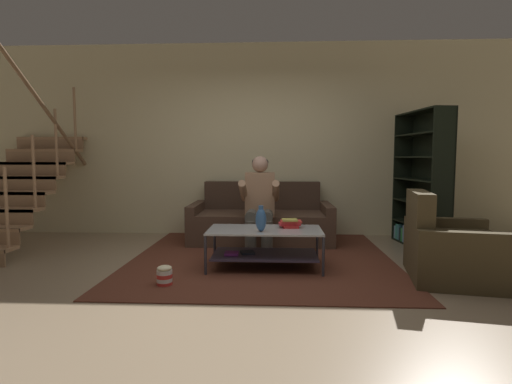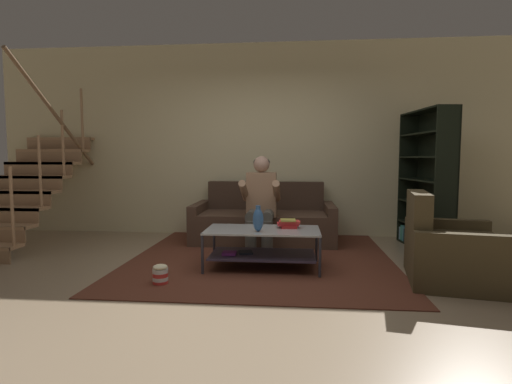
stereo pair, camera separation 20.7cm
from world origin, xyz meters
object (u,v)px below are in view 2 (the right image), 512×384
object	(u,v)px
book_stack	(289,224)
popcorn_tub	(160,274)
person_seated_center	(261,199)
bookshelf	(427,188)
couch	(264,222)
coffee_table	(262,242)
vase	(258,219)
armchair	(450,253)

from	to	relation	value
book_stack	popcorn_tub	bearing A→B (deg)	-147.67
person_seated_center	bookshelf	xyz separation A→B (m)	(2.15, 0.33, 0.14)
couch	bookshelf	xyz separation A→B (m)	(2.15, -0.22, 0.52)
coffee_table	bookshelf	size ratio (longest dim) A/B	0.67
vase	popcorn_tub	xyz separation A→B (m)	(-0.88, -0.50, -0.46)
coffee_table	bookshelf	bearing A→B (deg)	29.65
vase	bookshelf	bearing A→B (deg)	32.01
armchair	person_seated_center	bearing A→B (deg)	148.81
armchair	popcorn_tub	xyz separation A→B (m)	(-2.72, -0.33, -0.19)
person_seated_center	bookshelf	distance (m)	2.18
couch	armchair	bearing A→B (deg)	-41.66
vase	bookshelf	xyz separation A→B (m)	(2.09, 1.31, 0.24)
person_seated_center	bookshelf	world-z (taller)	bookshelf
book_stack	armchair	xyz separation A→B (m)	(1.54, -0.42, -0.19)
armchair	vase	bearing A→B (deg)	174.82
vase	book_stack	distance (m)	0.41
book_stack	bookshelf	world-z (taller)	bookshelf
person_seated_center	vase	distance (m)	0.99
bookshelf	popcorn_tub	size ratio (longest dim) A/B	9.40
person_seated_center	coffee_table	distance (m)	0.93
popcorn_tub	armchair	bearing A→B (deg)	6.99
vase	bookshelf	distance (m)	2.48
book_stack	bookshelf	size ratio (longest dim) A/B	0.14
vase	armchair	xyz separation A→B (m)	(1.85, -0.17, -0.27)
couch	person_seated_center	world-z (taller)	person_seated_center
couch	bookshelf	world-z (taller)	bookshelf
person_seated_center	vase	size ratio (longest dim) A/B	4.46
coffee_table	popcorn_tub	bearing A→B (deg)	-144.92
bookshelf	popcorn_tub	xyz separation A→B (m)	(-2.97, -1.81, -0.70)
coffee_table	bookshelf	world-z (taller)	bookshelf
popcorn_tub	vase	bearing A→B (deg)	29.81
couch	vase	size ratio (longest dim) A/B	7.28
book_stack	popcorn_tub	world-z (taller)	book_stack
couch	coffee_table	distance (m)	1.39
couch	book_stack	distance (m)	1.34
couch	popcorn_tub	size ratio (longest dim) A/B	10.30
person_seated_center	armchair	size ratio (longest dim) A/B	1.13
coffee_table	vase	world-z (taller)	vase
bookshelf	vase	bearing A→B (deg)	-147.99
person_seated_center	book_stack	world-z (taller)	person_seated_center
popcorn_tub	book_stack	bearing A→B (deg)	32.33
person_seated_center	vase	bearing A→B (deg)	-86.91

